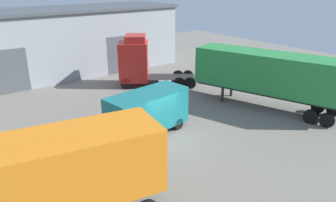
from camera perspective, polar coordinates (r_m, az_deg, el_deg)
name	(u,v)px	position (r m, az deg, el deg)	size (l,w,h in m)	color
ground_plane	(165,138)	(19.50, -0.47, -6.40)	(60.00, 60.00, 0.00)	slate
warehouse_building	(56,42)	(33.39, -18.97, 9.68)	(24.31, 7.16, 6.22)	#93999E
tractor_unit_red	(139,62)	(28.45, -5.03, 6.76)	(6.71, 5.84, 4.38)	red
container_trailer_white	(269,73)	(24.20, 17.12, 4.61)	(5.49, 10.70, 3.99)	#28843D
delivery_van_teal	(146,112)	(19.40, -3.93, -1.98)	(5.35, 2.63, 2.62)	#197075
container_trailer_yellow	(22,182)	(12.30, -24.02, -12.70)	(10.07, 4.24, 3.87)	orange
oil_drum	(47,138)	(19.71, -20.32, -6.06)	(0.58, 0.58, 0.88)	#33519E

